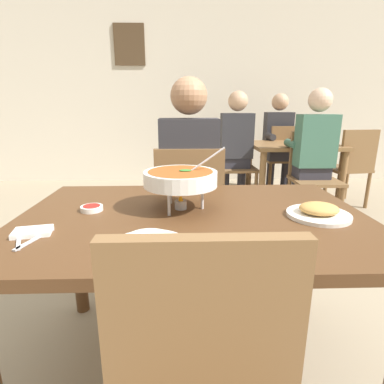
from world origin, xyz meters
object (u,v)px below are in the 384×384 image
(dining_table_main, at_px, (193,236))
(chair_bg_left, at_px, (283,155))
(diner_main, at_px, (189,170))
(rice_plate, at_px, (149,243))
(curry_bowl, at_px, (181,179))
(dining_table_far, at_px, (293,155))
(patron_bg_middle, at_px, (236,142))
(chair_diner_main, at_px, (189,206))
(sauce_dish, at_px, (92,208))
(chair_bg_corner, at_px, (351,164))
(chair_bg_window, at_px, (235,156))
(chair_bg_middle, at_px, (235,161))
(chair_bg_right, at_px, (313,171))
(patron_bg_left, at_px, (278,137))
(patron_bg_right, at_px, (313,148))
(appetizer_plate, at_px, (319,212))

(dining_table_main, bearing_deg, chair_bg_left, 65.73)
(diner_main, height_order, rice_plate, diner_main)
(curry_bowl, xyz_separation_m, dining_table_far, (1.31, 2.32, -0.26))
(patron_bg_middle, bearing_deg, dining_table_main, -103.55)
(chair_diner_main, relative_size, sauce_dish, 10.00)
(chair_bg_corner, height_order, chair_bg_window, same)
(dining_table_far, height_order, patron_bg_middle, patron_bg_middle)
(chair_bg_left, xyz_separation_m, chair_bg_middle, (-0.71, -0.41, 0.00))
(chair_bg_left, bearing_deg, diner_main, -121.70)
(dining_table_main, height_order, sauce_dish, sauce_dish)
(chair_bg_right, xyz_separation_m, patron_bg_left, (-0.02, 1.13, 0.24))
(patron_bg_left, bearing_deg, dining_table_main, -112.86)
(sauce_dish, bearing_deg, dining_table_far, 54.30)
(dining_table_far, height_order, patron_bg_right, patron_bg_right)
(dining_table_far, xyz_separation_m, chair_bg_middle, (-0.66, 0.11, -0.09))
(dining_table_far, xyz_separation_m, patron_bg_middle, (-0.68, 0.01, 0.15))
(diner_main, distance_m, appetizer_plate, 0.96)
(diner_main, bearing_deg, curry_bowl, -93.95)
(diner_main, height_order, dining_table_far, diner_main)
(chair_diner_main, bearing_deg, curry_bowl, -94.14)
(chair_bg_right, bearing_deg, chair_diner_main, -139.48)
(chair_diner_main, xyz_separation_m, patron_bg_middle, (0.58, 1.65, 0.24))
(chair_bg_corner, height_order, patron_bg_left, patron_bg_left)
(chair_bg_right, bearing_deg, chair_bg_window, 120.38)
(rice_plate, height_order, chair_bg_right, chair_bg_right)
(sauce_dish, height_order, chair_bg_left, chair_bg_left)
(sauce_dish, relative_size, chair_bg_middle, 0.10)
(curry_bowl, relative_size, dining_table_far, 0.33)
(diner_main, height_order, chair_bg_left, diner_main)
(chair_diner_main, distance_m, diner_main, 0.24)
(curry_bowl, xyz_separation_m, patron_bg_right, (1.30, 1.76, -0.11))
(patron_bg_left, bearing_deg, patron_bg_middle, -139.90)
(appetizer_plate, xyz_separation_m, chair_bg_middle, (0.11, 2.54, -0.24))
(patron_bg_left, distance_m, patron_bg_middle, 0.88)
(dining_table_main, height_order, patron_bg_middle, patron_bg_middle)
(chair_bg_right, bearing_deg, sauce_dish, -133.42)
(sauce_dish, height_order, chair_bg_right, chair_bg_right)
(diner_main, distance_m, chair_bg_right, 1.67)
(chair_diner_main, bearing_deg, appetizer_plate, -58.59)
(dining_table_far, relative_size, patron_bg_right, 0.76)
(dining_table_main, relative_size, chair_bg_left, 1.52)
(chair_bg_middle, xyz_separation_m, chair_bg_corner, (1.29, -0.24, 0.00))
(curry_bowl, height_order, chair_bg_right, curry_bowl)
(chair_diner_main, distance_m, rice_plate, 1.09)
(appetizer_plate, bearing_deg, patron_bg_middle, 87.81)
(rice_plate, bearing_deg, curry_bowl, 75.91)
(curry_bowl, height_order, chair_bg_corner, curry_bowl)
(rice_plate, bearing_deg, dining_table_main, 64.86)
(diner_main, height_order, curry_bowl, diner_main)
(chair_diner_main, bearing_deg, diner_main, 90.00)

